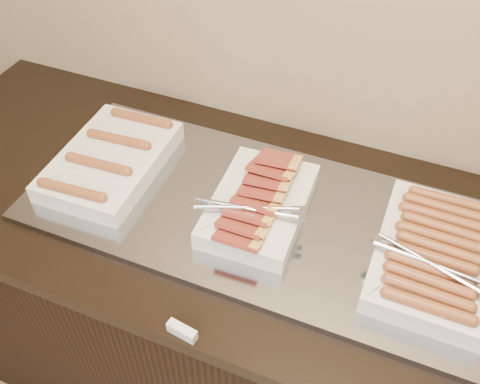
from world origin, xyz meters
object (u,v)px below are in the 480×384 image
dish_left (111,160)px  dish_right (434,256)px  counter (258,316)px  dish_center (259,204)px  warming_tray (269,218)px

dish_left → dish_right: 0.83m
counter → dish_left: dish_left is taller
counter → dish_center: (-0.01, -0.00, 0.50)m
dish_left → dish_center: 0.42m
warming_tray → dish_center: 0.05m
counter → dish_right: (0.40, -0.00, 0.50)m
dish_left → dish_right: (0.83, -0.00, 0.01)m
counter → dish_center: 0.50m
dish_left → dish_right: dish_right is taller
counter → warming_tray: 0.46m
dish_right → dish_left: bearing=-179.9°
counter → dish_left: (-0.43, 0.00, 0.50)m
dish_right → counter: bearing=179.8°
counter → dish_left: 0.65m
dish_left → counter: bearing=-1.4°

